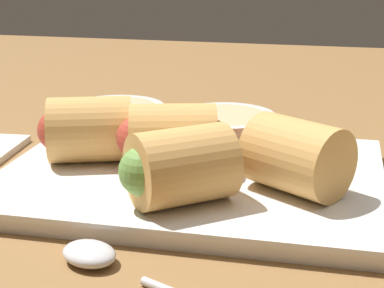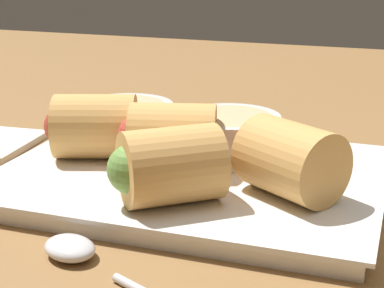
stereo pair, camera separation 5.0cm
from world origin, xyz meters
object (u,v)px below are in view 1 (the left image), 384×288
dipping_bowl_near (225,133)px  dipping_bowl_far (117,124)px  spoon (108,262)px  serving_plate (192,179)px

dipping_bowl_near → dipping_bowl_far: 9.30cm
dipping_bowl_far → spoon: dipping_bowl_far is taller
serving_plate → dipping_bowl_near: bearing=65.4°
dipping_bowl_near → spoon: size_ratio=0.56×
dipping_bowl_far → serving_plate: bearing=-31.6°
dipping_bowl_far → spoon: bearing=-72.7°
serving_plate → dipping_bowl_far: bearing=148.4°
dipping_bowl_near → dipping_bowl_far: size_ratio=1.00×
serving_plate → dipping_bowl_near: size_ratio=3.52×
serving_plate → dipping_bowl_near: (1.80, 3.93, 2.57)cm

